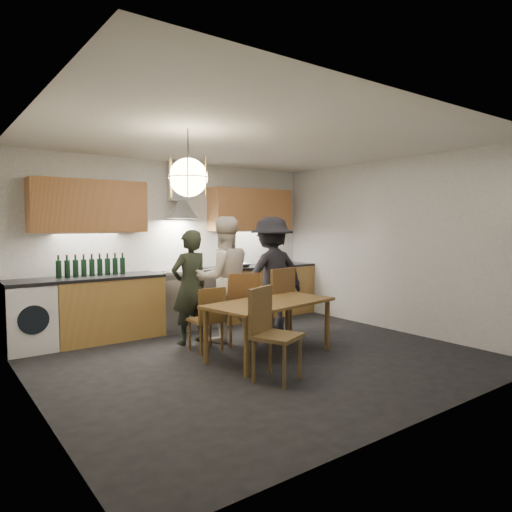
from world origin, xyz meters
TOP-DOWN VIEW (x-y plane):
  - ground at (0.00, 0.00)m, footprint 5.00×5.00m
  - room_shell at (0.00, 0.00)m, footprint 5.02×4.52m
  - counter_run at (0.02, 1.95)m, footprint 5.00×0.62m
  - range_stove at (0.00, 1.94)m, footprint 0.90×0.60m
  - wall_fixtures at (0.00, 2.07)m, footprint 4.30×0.54m
  - pendant_lamp at (-1.00, -0.10)m, footprint 0.43×0.43m
  - dining_table at (0.11, -0.06)m, footprint 1.72×1.06m
  - chair_back_left at (-0.40, 0.53)m, footprint 0.38×0.38m
  - chair_back_mid at (0.14, 0.60)m, footprint 0.53×0.53m
  - chair_back_right at (0.68, 0.49)m, footprint 0.51×0.51m
  - chair_front at (-0.40, -0.71)m, footprint 0.57×0.57m
  - person_left at (-0.37, 1.07)m, footprint 0.60×0.43m
  - person_mid at (0.08, 0.93)m, footprint 0.95×0.81m
  - person_right at (1.00, 1.02)m, footprint 1.16×0.72m
  - mixing_bowl at (1.07, 1.87)m, footprint 0.29×0.29m
  - stock_pot at (1.59, 1.95)m, footprint 0.20×0.20m
  - wine_bottles at (-1.38, 2.01)m, footprint 0.94×0.07m

SIDE VIEW (x-z plane):
  - ground at x=0.00m, z-range 0.00..0.00m
  - range_stove at x=0.00m, z-range -0.02..0.90m
  - counter_run at x=0.02m, z-range 0.00..0.90m
  - chair_back_left at x=-0.40m, z-range 0.06..0.89m
  - chair_front at x=-0.40m, z-range 0.07..1.03m
  - chair_back_mid at x=0.14m, z-range 0.07..1.04m
  - chair_back_right at x=0.68m, z-range 0.07..1.09m
  - dining_table at x=0.11m, z-range 0.26..0.94m
  - person_left at x=-0.37m, z-range 0.00..1.54m
  - person_mid at x=0.08m, z-range 0.00..1.72m
  - person_right at x=1.00m, z-range 0.00..1.72m
  - mixing_bowl at x=1.07m, z-range 0.90..0.96m
  - stock_pot at x=1.59m, z-range 0.90..1.04m
  - wine_bottles at x=-1.38m, z-range 0.90..1.20m
  - room_shell at x=0.00m, z-range 0.40..3.01m
  - wall_fixtures at x=0.00m, z-range 1.32..2.42m
  - pendant_lamp at x=-1.00m, z-range 1.75..2.45m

